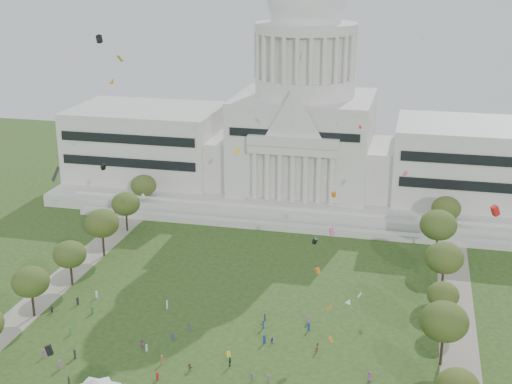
% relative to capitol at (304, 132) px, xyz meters
% --- Properties ---
extents(capitol, '(160.00, 64.50, 91.30)m').
position_rel_capitol_xyz_m(capitol, '(0.00, 0.00, 0.00)').
color(capitol, silver).
rests_on(capitol, ground).
extents(path_left, '(8.00, 160.00, 0.04)m').
position_rel_capitol_xyz_m(path_left, '(-48.00, -83.59, -22.28)').
color(path_left, gray).
rests_on(path_left, ground).
extents(path_right, '(8.00, 160.00, 0.04)m').
position_rel_capitol_xyz_m(path_right, '(48.00, -83.59, -22.28)').
color(path_right, gray).
rests_on(path_right, ground).
extents(row_tree_l_2, '(8.42, 8.42, 11.97)m').
position_rel_capitol_xyz_m(row_tree_l_2, '(-45.04, -96.29, -13.79)').
color(row_tree_l_2, black).
rests_on(row_tree_l_2, ground).
extents(row_tree_r_2, '(9.55, 9.55, 13.58)m').
position_rel_capitol_xyz_m(row_tree_r_2, '(44.17, -96.15, -12.64)').
color(row_tree_r_2, black).
rests_on(row_tree_r_2, ground).
extents(row_tree_l_3, '(8.12, 8.12, 11.55)m').
position_rel_capitol_xyz_m(row_tree_l_3, '(-44.09, -79.67, -14.09)').
color(row_tree_l_3, black).
rests_on(row_tree_l_3, ground).
extents(row_tree_r_3, '(7.01, 7.01, 9.98)m').
position_rel_capitol_xyz_m(row_tree_r_3, '(44.40, -79.10, -15.21)').
color(row_tree_r_3, black).
rests_on(row_tree_r_3, ground).
extents(row_tree_l_4, '(9.29, 9.29, 13.21)m').
position_rel_capitol_xyz_m(row_tree_l_4, '(-44.08, -61.17, -12.90)').
color(row_tree_l_4, black).
rests_on(row_tree_l_4, ground).
extents(row_tree_r_4, '(9.19, 9.19, 13.06)m').
position_rel_capitol_xyz_m(row_tree_r_4, '(44.76, -63.55, -13.01)').
color(row_tree_r_4, black).
rests_on(row_tree_r_4, ground).
extents(row_tree_l_5, '(8.33, 8.33, 11.85)m').
position_rel_capitol_xyz_m(row_tree_l_5, '(-45.22, -42.58, -13.88)').
color(row_tree_l_5, black).
rests_on(row_tree_l_5, ground).
extents(row_tree_r_5, '(9.82, 9.82, 13.96)m').
position_rel_capitol_xyz_m(row_tree_r_5, '(43.49, -43.40, -12.37)').
color(row_tree_r_5, black).
rests_on(row_tree_r_5, ground).
extents(row_tree_l_6, '(8.19, 8.19, 11.64)m').
position_rel_capitol_xyz_m(row_tree_l_6, '(-46.87, -24.45, -14.02)').
color(row_tree_l_6, black).
rests_on(row_tree_l_6, ground).
extents(row_tree_r_6, '(8.42, 8.42, 11.97)m').
position_rel_capitol_xyz_m(row_tree_r_6, '(45.96, -25.46, -13.79)').
color(row_tree_r_6, black).
rests_on(row_tree_r_6, ground).
extents(person_0, '(1.18, 1.02, 2.03)m').
position_rel_capitol_xyz_m(person_0, '(30.86, -105.13, -21.28)').
color(person_0, '#994C8C').
rests_on(person_0, ground).
extents(person_2, '(1.04, 1.13, 1.98)m').
position_rel_capitol_xyz_m(person_2, '(19.61, -96.69, -21.30)').
color(person_2, olive).
rests_on(person_2, ground).
extents(person_3, '(0.73, 1.25, 1.85)m').
position_rel_capitol_xyz_m(person_3, '(8.91, -110.38, -21.37)').
color(person_3, '#4C4C51').
rests_on(person_3, ground).
extents(person_4, '(0.73, 1.23, 2.02)m').
position_rel_capitol_xyz_m(person_4, '(3.46, -106.14, -21.29)').
color(person_4, '#26262B').
rests_on(person_4, ground).
extents(person_5, '(1.61, 1.14, 1.62)m').
position_rel_capitol_xyz_m(person_5, '(-3.73, -109.54, -21.49)').
color(person_5, olive).
rests_on(person_5, ground).
extents(person_8, '(0.95, 0.77, 1.70)m').
position_rel_capitol_xyz_m(person_8, '(-16.20, -103.29, -21.45)').
color(person_8, '#994C8C').
rests_on(person_8, ground).
extents(person_9, '(0.95, 1.03, 1.44)m').
position_rel_capitol_xyz_m(person_9, '(12.08, -109.73, -21.58)').
color(person_9, '#994C8C').
rests_on(person_9, ground).
extents(person_10, '(0.69, 0.98, 1.52)m').
position_rel_capitol_xyz_m(person_10, '(9.83, -95.82, -21.54)').
color(person_10, navy).
rests_on(person_10, ground).
extents(distant_crowd, '(67.39, 35.45, 1.95)m').
position_rel_capitol_xyz_m(distant_crowd, '(-12.40, -100.07, -21.40)').
color(distant_crowd, '#994C8C').
rests_on(distant_crowd, ground).
extents(kite_swarm, '(96.53, 102.36, 63.57)m').
position_rel_capitol_xyz_m(kite_swarm, '(0.90, -106.93, 6.46)').
color(kite_swarm, red).
rests_on(kite_swarm, ground).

